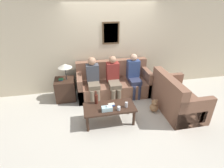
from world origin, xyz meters
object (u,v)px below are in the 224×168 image
(person_middle, at_px, (114,77))
(teddy_bear, at_px, (154,106))
(wine_bottle, at_px, (96,99))
(person_right, at_px, (134,74))
(drinking_glass, at_px, (119,108))
(coffee_table, at_px, (109,109))
(couch_side, at_px, (176,99))
(person_left, at_px, (93,78))
(couch_main, at_px, (114,84))

(person_middle, bearing_deg, teddy_bear, -45.67)
(wine_bottle, bearing_deg, person_right, 37.75)
(drinking_glass, xyz_separation_m, person_middle, (0.14, 1.24, 0.17))
(wine_bottle, bearing_deg, teddy_bear, -0.40)
(coffee_table, xyz_separation_m, wine_bottle, (-0.27, 0.20, 0.18))
(person_right, bearing_deg, coffee_table, -129.45)
(couch_side, distance_m, coffee_table, 1.72)
(wine_bottle, bearing_deg, coffee_table, -36.70)
(person_middle, height_order, teddy_bear, person_middle)
(person_left, relative_size, person_right, 0.99)
(person_left, xyz_separation_m, teddy_bear, (1.43, -0.91, -0.50))
(person_right, bearing_deg, couch_main, 165.19)
(couch_main, relative_size, person_middle, 1.75)
(wine_bottle, distance_m, teddy_bear, 1.50)
(person_middle, bearing_deg, couch_side, -34.32)
(wine_bottle, relative_size, person_left, 0.27)
(person_middle, bearing_deg, wine_bottle, -123.79)
(couch_main, xyz_separation_m, person_left, (-0.60, -0.17, 0.32))
(couch_main, distance_m, person_left, 0.70)
(couch_main, bearing_deg, person_left, -164.67)
(couch_main, relative_size, coffee_table, 1.80)
(person_right, bearing_deg, drinking_glass, -120.05)
(couch_side, distance_m, person_middle, 1.72)
(coffee_table, height_order, person_middle, person_middle)
(coffee_table, xyz_separation_m, teddy_bear, (1.18, 0.19, -0.22))
(drinking_glass, xyz_separation_m, person_right, (0.74, 1.28, 0.18))
(coffee_table, height_order, person_right, person_right)
(person_middle, bearing_deg, couch_main, 77.36)
(couch_side, bearing_deg, person_left, 63.43)
(wine_bottle, xyz_separation_m, teddy_bear, (1.45, -0.01, -0.40))
(couch_main, distance_m, wine_bottle, 1.26)
(wine_bottle, distance_m, person_right, 1.50)
(couch_main, bearing_deg, drinking_glass, -97.32)
(person_left, bearing_deg, couch_side, -26.57)
(wine_bottle, distance_m, person_left, 0.91)
(couch_main, relative_size, drinking_glass, 22.79)
(couch_main, height_order, person_middle, person_middle)
(drinking_glass, bearing_deg, wine_bottle, 140.80)
(drinking_glass, bearing_deg, couch_main, 82.68)
(couch_main, height_order, teddy_bear, couch_main)
(couch_side, relative_size, person_right, 1.17)
(coffee_table, xyz_separation_m, person_right, (0.92, 1.12, 0.28))
(coffee_table, distance_m, teddy_bear, 1.22)
(couch_side, bearing_deg, drinking_glass, 100.39)
(drinking_glass, xyz_separation_m, person_left, (-0.42, 1.26, 0.18))
(couch_side, height_order, person_right, person_right)
(wine_bottle, relative_size, teddy_bear, 0.95)
(couch_side, distance_m, person_left, 2.21)
(couch_main, relative_size, teddy_bear, 6.18)
(person_left, distance_m, person_right, 1.16)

